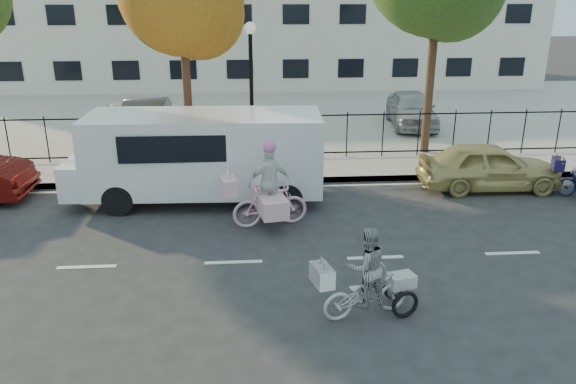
{
  "coord_description": "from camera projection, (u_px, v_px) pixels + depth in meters",
  "views": [
    {
      "loc": [
        0.38,
        -10.57,
        5.33
      ],
      "look_at": [
        1.23,
        1.2,
        1.1
      ],
      "focal_mm": 35.0,
      "sensor_mm": 36.0,
      "label": 1
    }
  ],
  "objects": [
    {
      "name": "ground",
      "position": [
        233.0,
        262.0,
        11.69
      ],
      "size": [
        120.0,
        120.0,
        0.0
      ],
      "primitive_type": "plane",
      "color": "#333334"
    },
    {
      "name": "road_markings",
      "position": [
        233.0,
        262.0,
        11.69
      ],
      "size": [
        60.0,
        9.52,
        0.01
      ],
      "primitive_type": null,
      "color": "silver",
      "rests_on": "ground"
    },
    {
      "name": "curb",
      "position": [
        237.0,
        182.0,
        16.41
      ],
      "size": [
        60.0,
        0.1,
        0.15
      ],
      "primitive_type": "cube",
      "color": "#A8A399",
      "rests_on": "ground"
    },
    {
      "name": "sidewalk",
      "position": [
        237.0,
        171.0,
        17.4
      ],
      "size": [
        60.0,
        2.2,
        0.15
      ],
      "primitive_type": "cube",
      "color": "#A8A399",
      "rests_on": "ground"
    },
    {
      "name": "parking_lot",
      "position": [
        240.0,
        113.0,
        25.75
      ],
      "size": [
        60.0,
        15.6,
        0.15
      ],
      "primitive_type": "cube",
      "color": "#A8A399",
      "rests_on": "ground"
    },
    {
      "name": "iron_fence",
      "position": [
        237.0,
        136.0,
        18.15
      ],
      "size": [
        58.0,
        0.06,
        1.5
      ],
      "primitive_type": null,
      "color": "black",
      "rests_on": "sidewalk"
    },
    {
      "name": "building",
      "position": [
        240.0,
        32.0,
        34.16
      ],
      "size": [
        34.0,
        10.0,
        6.0
      ],
      "primitive_type": "cube",
      "color": "silver",
      "rests_on": "ground"
    },
    {
      "name": "lamppost",
      "position": [
        251.0,
        69.0,
        17.06
      ],
      "size": [
        0.36,
        0.36,
        4.33
      ],
      "color": "black",
      "rests_on": "sidewalk"
    },
    {
      "name": "street_sign",
      "position": [
        177.0,
        124.0,
        17.48
      ],
      "size": [
        0.85,
        0.06,
        1.8
      ],
      "color": "black",
      "rests_on": "sidewalk"
    },
    {
      "name": "zebra_trike",
      "position": [
        367.0,
        282.0,
        9.6
      ],
      "size": [
        1.92,
        1.09,
        1.64
      ],
      "rotation": [
        0.0,
        0.0,
        1.83
      ],
      "color": "silver",
      "rests_on": "ground"
    },
    {
      "name": "unicorn_bike",
      "position": [
        269.0,
        195.0,
        13.26
      ],
      "size": [
        2.13,
        1.51,
        2.1
      ],
      "rotation": [
        0.0,
        0.0,
        1.76
      ],
      "color": "#EEB5CF",
      "rests_on": "ground"
    },
    {
      "name": "white_van",
      "position": [
        201.0,
        154.0,
        14.76
      ],
      "size": [
        6.67,
        2.44,
        2.35
      ],
      "rotation": [
        0.0,
        0.0,
        -0.03
      ],
      "color": "white",
      "rests_on": "ground"
    },
    {
      "name": "gold_sedan",
      "position": [
        489.0,
        166.0,
        15.85
      ],
      "size": [
        3.97,
        1.68,
        1.34
      ],
      "primitive_type": "imported",
      "rotation": [
        0.0,
        0.0,
        1.55
      ],
      "color": "tan",
      "rests_on": "ground"
    },
    {
      "name": "lot_car_b",
      "position": [
        131.0,
        123.0,
        20.57
      ],
      "size": [
        3.52,
        5.05,
        1.28
      ],
      "primitive_type": "imported",
      "rotation": [
        0.0,
        0.0,
        0.33
      ],
      "color": "white",
      "rests_on": "parking_lot"
    },
    {
      "name": "lot_car_c",
      "position": [
        145.0,
        120.0,
        20.58
      ],
      "size": [
        1.64,
        4.42,
        1.44
      ],
      "primitive_type": "imported",
      "rotation": [
        0.0,
        0.0,
        0.02
      ],
      "color": "#45494C",
      "rests_on": "parking_lot"
    },
    {
      "name": "lot_car_d",
      "position": [
        411.0,
        109.0,
        22.64
      ],
      "size": [
        2.07,
        4.3,
        1.42
      ],
      "primitive_type": "imported",
      "rotation": [
        0.0,
        0.0,
        -0.1
      ],
      "color": "#A1A3A8",
      "rests_on": "parking_lot"
    }
  ]
}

